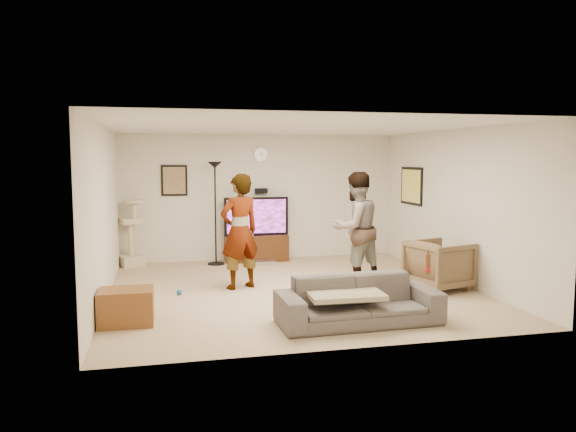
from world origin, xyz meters
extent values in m
cube|color=tan|center=(0.00, 0.00, -0.01)|extent=(5.50, 5.50, 0.02)
cube|color=white|center=(0.00, 0.00, 2.51)|extent=(5.50, 5.50, 0.02)
cube|color=white|center=(0.00, 2.75, 1.25)|extent=(5.50, 0.04, 2.50)
cube|color=white|center=(0.00, -2.75, 1.25)|extent=(5.50, 0.04, 2.50)
cube|color=white|center=(-2.75, 0.00, 1.25)|extent=(0.04, 5.50, 2.50)
cube|color=white|center=(2.75, 0.00, 1.25)|extent=(0.04, 5.50, 2.50)
cylinder|color=white|center=(0.00, 2.72, 2.10)|extent=(0.26, 0.04, 0.26)
cube|color=black|center=(0.00, 2.69, 1.38)|extent=(0.25, 0.10, 0.10)
cube|color=olive|center=(-1.70, 2.73, 1.60)|extent=(0.42, 0.03, 0.52)
cube|color=#F5EE5F|center=(2.73, 1.60, 1.50)|extent=(0.03, 0.78, 0.62)
cube|color=#381D0C|center=(-0.13, 2.50, 0.26)|extent=(1.23, 0.45, 0.51)
cube|color=#B8B8BE|center=(-0.04, 2.11, 0.04)|extent=(0.40, 0.30, 0.07)
cube|color=black|center=(-0.13, 2.50, 0.89)|extent=(1.27, 0.08, 0.75)
cube|color=#C13DE2|center=(-0.13, 2.46, 0.89)|extent=(1.17, 0.01, 0.66)
cylinder|color=black|center=(-0.95, 2.31, 0.98)|extent=(0.32, 0.32, 1.96)
cube|color=beige|center=(-2.53, 2.50, 0.63)|extent=(0.53, 0.53, 1.27)
imported|color=#8D90A1|center=(-0.78, 0.27, 0.90)|extent=(0.77, 0.65, 1.80)
imported|color=#2F4C9A|center=(1.09, 0.18, 0.91)|extent=(1.05, 0.92, 1.81)
imported|color=#4E4844|center=(0.38, -1.92, 0.29)|extent=(2.01, 0.83, 0.58)
cube|color=tan|center=(0.19, -1.92, 0.39)|extent=(0.92, 0.73, 0.06)
cylinder|color=#5A2E14|center=(1.30, -1.92, 0.71)|extent=(0.06, 0.06, 0.25)
imported|color=brown|center=(2.23, -0.49, 0.38)|extent=(1.03, 1.02, 0.76)
cube|color=brown|center=(-2.40, -1.30, 0.22)|extent=(0.66, 0.50, 0.44)
sphere|color=#195B8D|center=(-1.72, 0.03, 0.04)|extent=(0.08, 0.08, 0.08)
camera|label=1|loc=(-1.94, -8.17, 2.03)|focal=34.42mm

